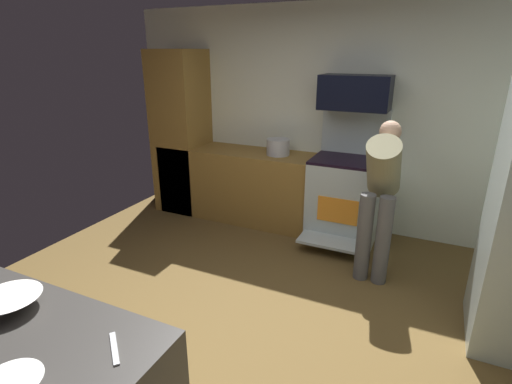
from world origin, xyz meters
TOP-DOWN VIEW (x-y plane):
  - ground_plane at (0.00, 0.00)m, footprint 5.20×4.80m
  - wall_back at (0.00, 2.34)m, footprint 5.20×0.12m
  - lower_cabinet_run at (-0.90, 1.98)m, footprint 2.40×0.60m
  - cabinet_column at (-1.90, 1.98)m, footprint 0.60×0.60m
  - oven_range at (0.33, 1.97)m, footprint 0.76×0.94m
  - microwave at (0.33, 2.06)m, footprint 0.74×0.38m
  - person_cook at (0.79, 1.27)m, footprint 0.31×0.59m
  - mixing_bowl_large at (-0.56, -1.33)m, footprint 0.29×0.29m
  - knife_chef at (0.09, -1.32)m, footprint 0.17×0.15m
  - stock_pot at (-0.51, 1.98)m, footprint 0.28×0.28m

SIDE VIEW (x-z plane):
  - ground_plane at x=0.00m, z-range -0.02..0.00m
  - lower_cabinet_run at x=-0.90m, z-range 0.00..0.90m
  - oven_range at x=0.33m, z-range -0.23..1.24m
  - person_cook at x=0.79m, z-range 0.13..1.61m
  - knife_chef at x=0.09m, z-range 0.90..0.91m
  - mixing_bowl_large at x=-0.56m, z-range 0.90..0.97m
  - stock_pot at x=-0.51m, z-range 0.90..1.09m
  - cabinet_column at x=-1.90m, z-range 0.00..2.10m
  - wall_back at x=0.00m, z-range 0.00..2.60m
  - microwave at x=0.33m, z-range 1.48..1.84m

